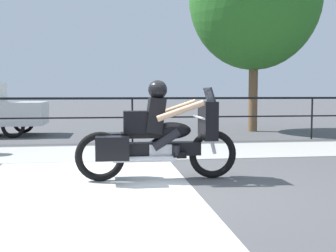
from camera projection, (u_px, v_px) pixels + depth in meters
ground_plane at (154, 186)px, 6.02m from camera, size 120.00×120.00×0.00m
sidewalk_band at (137, 152)px, 9.37m from camera, size 44.00×2.40×0.01m
crosswalk_band at (80, 191)px, 5.67m from camera, size 3.11×6.00×0.01m
fence_railing at (132, 107)px, 11.22m from camera, size 36.00×0.05×1.20m
motorcycle at (157, 136)px, 6.39m from camera, size 2.48×0.76×1.52m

